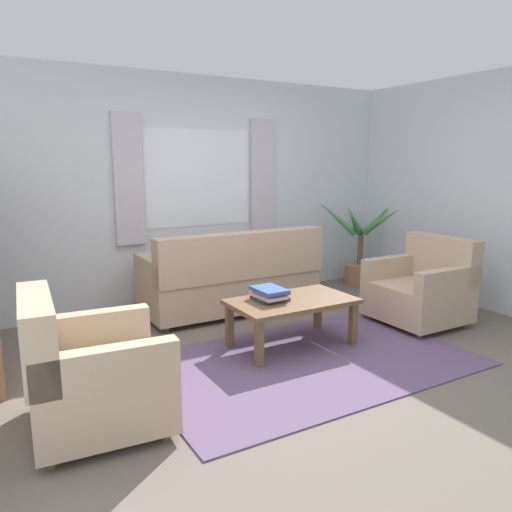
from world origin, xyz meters
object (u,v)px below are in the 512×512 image
object	(u,v)px
armchair_right	(422,289)
armchair_left	(88,374)
potted_plant	(360,252)
book_stack_on_table	(270,294)
couch	(232,280)
coffee_table	(292,306)

from	to	relation	value
armchair_right	armchair_left	bearing A→B (deg)	-82.80
potted_plant	book_stack_on_table	bearing A→B (deg)	-149.19
armchair_right	book_stack_on_table	xyz separation A→B (m)	(-1.73, 0.18, 0.14)
couch	coffee_table	world-z (taller)	couch
armchair_left	coffee_table	world-z (taller)	armchair_left
coffee_table	potted_plant	world-z (taller)	potted_plant
couch	armchair_right	bearing A→B (deg)	139.90
armchair_left	potted_plant	distance (m)	4.39
book_stack_on_table	potted_plant	size ratio (longest dim) A/B	0.28
armchair_left	potted_plant	xyz separation A→B (m)	(3.94, 1.94, 0.09)
couch	armchair_left	size ratio (longest dim) A/B	2.11
armchair_left	book_stack_on_table	world-z (taller)	armchair_left
armchair_left	armchair_right	distance (m)	3.43
couch	potted_plant	world-z (taller)	potted_plant
couch	book_stack_on_table	xyz separation A→B (m)	(-0.21, -1.11, 0.13)
coffee_table	book_stack_on_table	size ratio (longest dim) A/B	3.36
armchair_left	couch	bearing A→B (deg)	-43.49
couch	book_stack_on_table	bearing A→B (deg)	79.49
coffee_table	potted_plant	xyz separation A→B (m)	(2.08, 1.43, 0.06)
armchair_right	coffee_table	world-z (taller)	armchair_right
coffee_table	book_stack_on_table	xyz separation A→B (m)	(-0.18, 0.08, 0.11)
potted_plant	armchair_left	bearing A→B (deg)	-153.83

